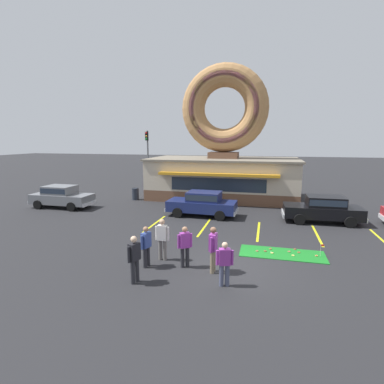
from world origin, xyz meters
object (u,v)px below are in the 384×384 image
golf_ball (271,252)px  pedestrian_beanie_man (185,245)px  pedestrian_crossing_woman (146,245)px  trash_bin (135,194)px  car_navy (203,203)px  pedestrian_blue_sweater_man (225,262)px  pedestrian_clipboard_woman (134,257)px  car_black (323,208)px  pedestrian_hooded_kid (213,247)px  putting_flag_pin (322,247)px  traffic_light_pole (148,151)px  pedestrian_leather_jacket_man (162,237)px  car_grey (61,196)px

golf_ball → pedestrian_beanie_man: size_ratio=0.03×
pedestrian_crossing_woman → trash_bin: bearing=116.5°
golf_ball → car_navy: size_ratio=0.01×
pedestrian_blue_sweater_man → pedestrian_clipboard_woman: bearing=-170.3°
car_black → pedestrian_hooded_kid: size_ratio=2.62×
golf_ball → trash_bin: trash_bin is taller
putting_flag_pin → traffic_light_pole: 22.07m
golf_ball → pedestrian_hooded_kid: (-2.14, -2.48, 0.93)m
pedestrian_beanie_man → trash_bin: size_ratio=1.68×
pedestrian_hooded_kid → pedestrian_crossing_woman: bearing=-176.7°
putting_flag_pin → pedestrian_beanie_man: bearing=-156.3°
pedestrian_clipboard_woman → pedestrian_crossing_woman: size_ratio=1.04×
pedestrian_crossing_woman → golf_ball: bearing=29.0°
pedestrian_hooded_kid → car_black: bearing=58.3°
golf_ball → pedestrian_hooded_kid: bearing=-130.8°
car_black → car_navy: same height
car_navy → trash_bin: (-6.48, 3.84, -0.37)m
pedestrian_blue_sweater_man → pedestrian_leather_jacket_man: size_ratio=0.90×
car_navy → pedestrian_leather_jacket_man: bearing=-90.7°
pedestrian_hooded_kid → pedestrian_clipboard_woman: 2.88m
pedestrian_hooded_kid → pedestrian_beanie_man: bearing=170.4°
pedestrian_leather_jacket_man → car_navy: bearing=89.3°
pedestrian_leather_jacket_man → pedestrian_beanie_man: bearing=-22.9°
putting_flag_pin → pedestrian_clipboard_woman: bearing=-148.9°
car_black → pedestrian_beanie_man: (-6.31, -8.18, 0.03)m
car_black → pedestrian_beanie_man: bearing=-127.6°
car_navy → pedestrian_hooded_kid: size_ratio=2.62×
car_black → car_navy: (-7.31, -0.27, 0.00)m
pedestrian_crossing_woman → trash_bin: 13.52m
putting_flag_pin → trash_bin: trash_bin is taller
pedestrian_leather_jacket_man → pedestrian_crossing_woman: pedestrian_leather_jacket_man is taller
pedestrian_leather_jacket_man → car_black: bearing=46.3°
pedestrian_clipboard_woman → trash_bin: pedestrian_clipboard_woman is taller
golf_ball → car_grey: 15.79m
pedestrian_blue_sweater_man → pedestrian_leather_jacket_man: 3.22m
car_black → car_grey: same height
car_black → car_grey: size_ratio=1.01×
pedestrian_clipboard_woman → pedestrian_blue_sweater_man: bearing=9.7°
car_navy → pedestrian_blue_sweater_man: car_navy is taller
pedestrian_hooded_kid → traffic_light_pole: bearing=118.7°
pedestrian_beanie_man → trash_bin: 13.94m
pedestrian_blue_sweater_man → putting_flag_pin: bearing=43.9°
pedestrian_clipboard_woman → traffic_light_pole: bearing=111.1°
pedestrian_blue_sweater_man → traffic_light_pole: bearing=118.8°
trash_bin → pedestrian_crossing_woman: bearing=-63.5°
golf_ball → putting_flag_pin: size_ratio=0.08×
pedestrian_blue_sweater_man → pedestrian_leather_jacket_man: (-2.79, 1.61, 0.12)m
car_black → pedestrian_beanie_man: size_ratio=2.82×
golf_ball → pedestrian_beanie_man: 4.09m
car_black → pedestrian_leather_jacket_man: (-7.39, -7.72, 0.10)m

